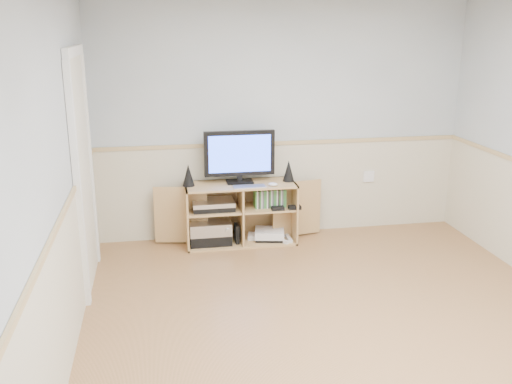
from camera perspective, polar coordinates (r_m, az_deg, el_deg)
room at (r=4.13m, az=8.34°, el=1.72°), size 4.04×4.54×2.54m
media_cabinet at (r=6.09m, az=-1.62°, el=-1.93°), size 1.81×0.43×0.65m
monitor at (r=5.92m, az=-1.66°, el=3.73°), size 0.74×0.18×0.55m
speaker_left at (r=5.88m, az=-6.78°, el=1.69°), size 0.12×0.12×0.23m
speaker_right at (r=6.03m, az=3.28°, el=2.13°), size 0.12×0.12×0.22m
keyboard at (r=5.82m, az=-0.66°, el=0.55°), size 0.33×0.14×0.01m
mouse at (r=5.86m, az=1.72°, el=0.78°), size 0.11×0.10×0.04m
av_components at (r=6.04m, az=-4.47°, el=-3.27°), size 0.52×0.32×0.47m
game_consoles at (r=6.16m, az=1.24°, el=-4.28°), size 0.46×0.32×0.11m
game_cases at (r=6.02m, az=1.39°, el=-0.60°), size 0.33×0.13×0.19m
wall_outlet at (r=6.55m, az=11.20°, el=1.53°), size 0.12×0.03×0.12m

